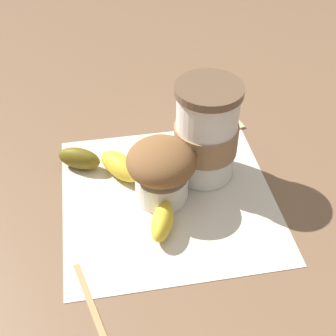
{
  "coord_description": "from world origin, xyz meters",
  "views": [
    {
      "loc": [
        0.42,
        0.05,
        0.44
      ],
      "look_at": [
        0.0,
        0.0,
        0.05
      ],
      "focal_mm": 50.0,
      "sensor_mm": 36.0,
      "label": 1
    }
  ],
  "objects_px": {
    "muffin": "(162,168)",
    "banana": "(129,181)",
    "coffee_cup": "(206,133)",
    "sugar_packet": "(226,124)"
  },
  "relations": [
    {
      "from": "muffin",
      "to": "banana",
      "type": "xyz_separation_m",
      "value": [
        -0.0,
        -0.04,
        -0.03
      ]
    },
    {
      "from": "coffee_cup",
      "to": "sugar_packet",
      "type": "xyz_separation_m",
      "value": [
        -0.11,
        0.03,
        -0.06
      ]
    },
    {
      "from": "coffee_cup",
      "to": "muffin",
      "type": "xyz_separation_m",
      "value": [
        0.05,
        -0.05,
        -0.02
      ]
    },
    {
      "from": "muffin",
      "to": "banana",
      "type": "distance_m",
      "value": 0.05
    },
    {
      "from": "coffee_cup",
      "to": "banana",
      "type": "bearing_deg",
      "value": -63.44
    },
    {
      "from": "muffin",
      "to": "banana",
      "type": "height_order",
      "value": "muffin"
    },
    {
      "from": "banana",
      "to": "sugar_packet",
      "type": "distance_m",
      "value": 0.2
    },
    {
      "from": "coffee_cup",
      "to": "sugar_packet",
      "type": "height_order",
      "value": "coffee_cup"
    },
    {
      "from": "muffin",
      "to": "banana",
      "type": "bearing_deg",
      "value": -96.48
    },
    {
      "from": "coffee_cup",
      "to": "muffin",
      "type": "relative_size",
      "value": 1.58
    }
  ]
}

